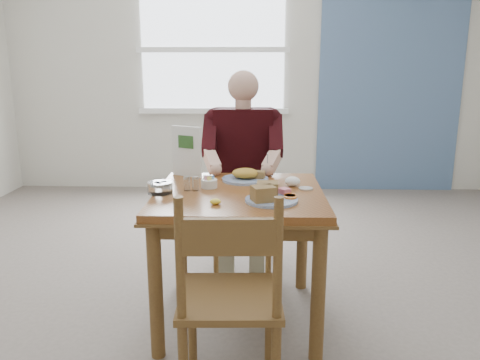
{
  "coord_description": "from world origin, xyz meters",
  "views": [
    {
      "loc": [
        0.08,
        -2.44,
        1.4
      ],
      "look_at": [
        0.0,
        0.0,
        0.81
      ],
      "focal_mm": 35.0,
      "sensor_mm": 36.0,
      "label": 1
    }
  ],
  "objects_px": {
    "table": "(239,211)",
    "far_plate": "(246,176)",
    "near_plate": "(269,195)",
    "chair_near": "(230,300)",
    "diner": "(243,156)",
    "chair_far": "(243,199)"
  },
  "relations": [
    {
      "from": "chair_near",
      "to": "table",
      "type": "bearing_deg",
      "value": 88.86
    },
    {
      "from": "table",
      "to": "chair_near",
      "type": "distance_m",
      "value": 0.73
    },
    {
      "from": "table",
      "to": "chair_near",
      "type": "height_order",
      "value": "chair_near"
    },
    {
      "from": "chair_near",
      "to": "far_plate",
      "type": "relative_size",
      "value": 2.97
    },
    {
      "from": "table",
      "to": "near_plate",
      "type": "height_order",
      "value": "near_plate"
    },
    {
      "from": "chair_far",
      "to": "table",
      "type": "bearing_deg",
      "value": -90.0
    },
    {
      "from": "chair_near",
      "to": "near_plate",
      "type": "bearing_deg",
      "value": 71.78
    },
    {
      "from": "table",
      "to": "near_plate",
      "type": "xyz_separation_m",
      "value": [
        0.16,
        -0.19,
        0.14
      ]
    },
    {
      "from": "diner",
      "to": "far_plate",
      "type": "height_order",
      "value": "diner"
    },
    {
      "from": "table",
      "to": "far_plate",
      "type": "bearing_deg",
      "value": 82.39
    },
    {
      "from": "diner",
      "to": "near_plate",
      "type": "bearing_deg",
      "value": -80.18
    },
    {
      "from": "far_plate",
      "to": "diner",
      "type": "bearing_deg",
      "value": 94.11
    },
    {
      "from": "table",
      "to": "chair_near",
      "type": "relative_size",
      "value": 0.97
    },
    {
      "from": "diner",
      "to": "near_plate",
      "type": "height_order",
      "value": "diner"
    },
    {
      "from": "table",
      "to": "far_plate",
      "type": "distance_m",
      "value": 0.29
    },
    {
      "from": "near_plate",
      "to": "diner",
      "type": "bearing_deg",
      "value": 99.82
    },
    {
      "from": "table",
      "to": "chair_far",
      "type": "relative_size",
      "value": 0.97
    },
    {
      "from": "table",
      "to": "diner",
      "type": "distance_m",
      "value": 0.73
    },
    {
      "from": "diner",
      "to": "chair_far",
      "type": "bearing_deg",
      "value": 90.01
    },
    {
      "from": "chair_far",
      "to": "far_plate",
      "type": "xyz_separation_m",
      "value": [
        0.03,
        -0.55,
        0.3
      ]
    },
    {
      "from": "diner",
      "to": "far_plate",
      "type": "relative_size",
      "value": 4.33
    },
    {
      "from": "far_plate",
      "to": "chair_near",
      "type": "bearing_deg",
      "value": -92.83
    }
  ]
}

